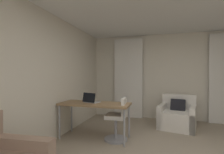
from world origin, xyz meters
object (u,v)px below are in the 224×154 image
object	(u,v)px
armchair	(177,117)
desk_chair	(118,121)
desk	(95,106)
laptop	(91,100)

from	to	relation	value
armchair	desk_chair	size ratio (longest dim) A/B	1.15
desk	desk_chair	xyz separation A→B (m)	(0.50, 0.02, -0.30)
desk_chair	desk	bearing A→B (deg)	-177.31
desk	desk_chair	distance (m)	0.58
armchair	laptop	bearing A→B (deg)	-146.41
armchair	desk_chair	bearing A→B (deg)	-135.57
armchair	desk	xyz separation A→B (m)	(-1.76, -1.26, 0.41)
desk	laptop	size ratio (longest dim) A/B	3.98
armchair	desk	distance (m)	2.21
desk	laptop	world-z (taller)	laptop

